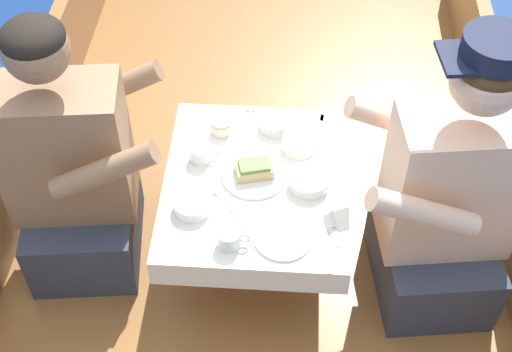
% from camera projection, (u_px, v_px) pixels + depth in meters
% --- Properties ---
extents(ground_plane, '(60.00, 60.00, 0.00)m').
position_uv_depth(ground_plane, '(257.00, 290.00, 2.86)').
color(ground_plane, navy).
extents(boat_deck, '(1.87, 3.51, 0.31)m').
position_uv_depth(boat_deck, '(257.00, 268.00, 2.74)').
color(boat_deck, brown).
rests_on(boat_deck, ground_plane).
extents(gunwale_port, '(0.06, 3.51, 0.35)m').
position_uv_depth(gunwale_port, '(3.00, 202.00, 2.54)').
color(gunwale_port, '#936033').
rests_on(gunwale_port, boat_deck).
extents(cockpit_table, '(0.60, 0.70, 0.40)m').
position_uv_depth(cockpit_table, '(256.00, 190.00, 2.34)').
color(cockpit_table, '#B2B2B7').
rests_on(cockpit_table, boat_deck).
extents(person_port, '(0.56, 0.49, 1.00)m').
position_uv_depth(person_port, '(73.00, 174.00, 2.33)').
color(person_port, '#333847').
rests_on(person_port, boat_deck).
extents(person_starboard, '(0.56, 0.50, 1.06)m').
position_uv_depth(person_starboard, '(447.00, 203.00, 2.21)').
color(person_starboard, '#333847').
rests_on(person_starboard, boat_deck).
extents(plate_sandwich, '(0.21, 0.21, 0.01)m').
position_uv_depth(plate_sandwich, '(254.00, 174.00, 2.31)').
color(plate_sandwich, silver).
rests_on(plate_sandwich, cockpit_table).
extents(plate_bread, '(0.18, 0.18, 0.01)m').
position_uv_depth(plate_bread, '(283.00, 237.00, 2.14)').
color(plate_bread, silver).
rests_on(plate_bread, cockpit_table).
extents(sandwich, '(0.13, 0.10, 0.05)m').
position_uv_depth(sandwich, '(254.00, 169.00, 2.29)').
color(sandwich, tan).
rests_on(sandwich, plate_sandwich).
extents(bowl_port_near, '(0.11, 0.11, 0.04)m').
position_uv_depth(bowl_port_near, '(276.00, 122.00, 2.45)').
color(bowl_port_near, silver).
rests_on(bowl_port_near, cockpit_table).
extents(bowl_starboard_near, '(0.13, 0.13, 0.04)m').
position_uv_depth(bowl_starboard_near, '(309.00, 180.00, 2.27)').
color(bowl_starboard_near, silver).
rests_on(bowl_starboard_near, cockpit_table).
extents(bowl_center_far, '(0.12, 0.12, 0.04)m').
position_uv_depth(bowl_center_far, '(192.00, 204.00, 2.21)').
color(bowl_center_far, silver).
rests_on(bowl_center_far, cockpit_table).
extents(bowl_port_far, '(0.11, 0.11, 0.04)m').
position_uv_depth(bowl_port_far, '(298.00, 143.00, 2.38)').
color(bowl_port_far, silver).
rests_on(bowl_port_far, cockpit_table).
extents(coffee_cup_port, '(0.10, 0.08, 0.06)m').
position_uv_depth(coffee_cup_port, '(201.00, 152.00, 2.35)').
color(coffee_cup_port, silver).
rests_on(coffee_cup_port, cockpit_table).
extents(coffee_cup_starboard, '(0.10, 0.07, 0.06)m').
position_uv_depth(coffee_cup_starboard, '(230.00, 238.00, 2.11)').
color(coffee_cup_starboard, silver).
rests_on(coffee_cup_starboard, cockpit_table).
extents(tin_can, '(0.07, 0.07, 0.05)m').
position_uv_depth(tin_can, '(221.00, 127.00, 2.43)').
color(tin_can, silver).
rests_on(tin_can, cockpit_table).
extents(utensil_spoon_center, '(0.04, 0.17, 0.01)m').
position_uv_depth(utensil_spoon_center, '(332.00, 242.00, 2.13)').
color(utensil_spoon_center, silver).
rests_on(utensil_spoon_center, cockpit_table).
extents(utensil_spoon_port, '(0.04, 0.17, 0.01)m').
position_uv_depth(utensil_spoon_port, '(250.00, 117.00, 2.50)').
color(utensil_spoon_port, silver).
rests_on(utensil_spoon_port, cockpit_table).
extents(utensil_spoon_starboard, '(0.12, 0.14, 0.01)m').
position_uv_depth(utensil_spoon_starboard, '(224.00, 200.00, 2.24)').
color(utensil_spoon_starboard, silver).
rests_on(utensil_spoon_starboard, cockpit_table).
extents(utensil_knife_starboard, '(0.04, 0.17, 0.00)m').
position_uv_depth(utensil_knife_starboard, '(334.00, 224.00, 2.18)').
color(utensil_knife_starboard, silver).
rests_on(utensil_knife_starboard, cockpit_table).
extents(utensil_fork_starboard, '(0.03, 0.17, 0.00)m').
position_uv_depth(utensil_fork_starboard, '(321.00, 128.00, 2.46)').
color(utensil_fork_starboard, silver).
rests_on(utensil_fork_starboard, cockpit_table).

